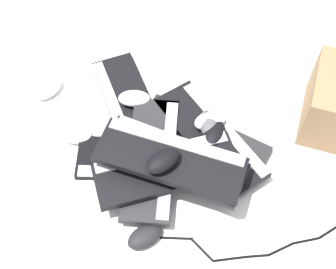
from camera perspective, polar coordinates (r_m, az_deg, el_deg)
ground_plane at (r=1.51m, az=-1.82°, el=-4.04°), size 3.20×3.20×0.00m
keyboard_0 at (r=1.63m, az=-4.76°, el=3.60°), size 0.45×0.19×0.03m
keyboard_1 at (r=1.51m, az=-2.76°, el=-3.10°), size 0.34×0.46×0.03m
keyboard_2 at (r=1.55m, az=4.16°, el=-0.46°), size 0.45×0.37×0.03m
keyboard_3 at (r=1.47m, az=-2.07°, el=-2.92°), size 0.45×0.36×0.03m
keyboard_4 at (r=1.52m, az=5.23°, el=-0.30°), size 0.46×0.20×0.03m
keyboard_5 at (r=1.42m, az=-0.17°, el=-4.21°), size 0.23×0.46×0.03m
keyboard_6 at (r=1.40m, az=0.64°, el=-3.04°), size 0.43×0.40×0.03m
keyboard_7 at (r=1.37m, az=0.30°, el=-2.99°), size 0.42×0.42×0.03m
mouse_0 at (r=1.50m, az=5.07°, el=1.24°), size 0.13×0.10×0.04m
mouse_1 at (r=1.58m, az=-11.21°, el=-0.08°), size 0.11×0.13×0.04m
mouse_2 at (r=1.48m, az=5.66°, el=0.06°), size 0.12×0.13×0.04m
mouse_3 at (r=1.39m, az=-2.84°, el=-12.30°), size 0.08×0.12×0.04m
mouse_4 at (r=1.33m, az=-0.64°, el=-3.16°), size 0.09×0.12×0.04m
mouse_5 at (r=1.60m, az=-4.12°, el=4.42°), size 0.11×0.13×0.04m
mouse_6 at (r=1.71m, az=-14.37°, el=5.40°), size 0.10×0.13×0.04m
mouse_7 at (r=1.51m, az=5.19°, el=1.77°), size 0.07×0.11×0.04m
cable_0 at (r=1.45m, az=14.00°, el=-12.16°), size 0.26×0.71×0.01m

